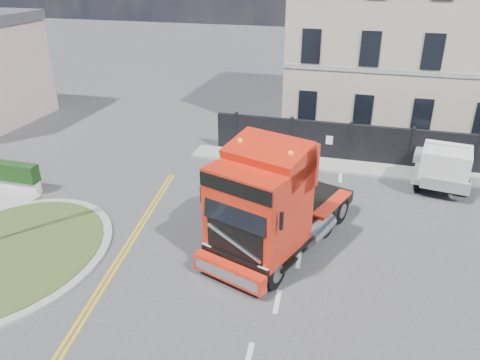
% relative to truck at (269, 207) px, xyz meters
% --- Properties ---
extents(ground, '(120.00, 120.00, 0.00)m').
position_rel_truck_xyz_m(ground, '(-1.82, 0.31, -1.87)').
color(ground, '#424244').
rests_on(ground, ground).
extents(traffic_island, '(6.80, 6.80, 0.17)m').
position_rel_truck_xyz_m(traffic_island, '(-8.82, -2.69, -1.79)').
color(traffic_island, '#999994').
rests_on(traffic_island, ground).
extents(hoarding_fence, '(18.80, 0.25, 2.00)m').
position_rel_truck_xyz_m(hoarding_fence, '(4.73, 9.31, -0.87)').
color(hoarding_fence, black).
rests_on(hoarding_fence, ground).
extents(georgian_building, '(12.30, 10.30, 12.80)m').
position_rel_truck_xyz_m(georgian_building, '(4.18, 16.81, 3.90)').
color(georgian_building, '#B9AB93').
rests_on(georgian_building, ground).
extents(pavement_far, '(20.00, 1.60, 0.12)m').
position_rel_truck_xyz_m(pavement_far, '(4.18, 8.41, -1.81)').
color(pavement_far, '#999994').
rests_on(pavement_far, ground).
extents(truck, '(4.77, 7.43, 4.18)m').
position_rel_truck_xyz_m(truck, '(0.00, 0.00, 0.00)').
color(truck, black).
rests_on(truck, ground).
extents(flatbed_pickup, '(2.76, 5.30, 2.09)m').
position_rel_truck_xyz_m(flatbed_pickup, '(6.42, 7.34, -0.74)').
color(flatbed_pickup, gray).
rests_on(flatbed_pickup, ground).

